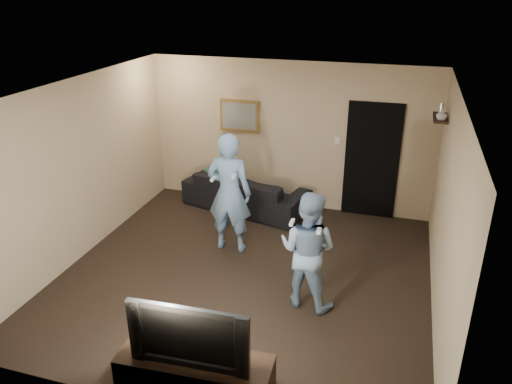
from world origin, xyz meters
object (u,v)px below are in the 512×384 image
(television, at_px, (193,330))
(wii_player_left, at_px, (229,193))
(wii_player_right, at_px, (308,250))
(tv_console, at_px, (196,380))
(sofa, at_px, (246,192))

(television, bearing_deg, wii_player_left, 100.33)
(wii_player_right, bearing_deg, tv_console, -110.17)
(tv_console, xyz_separation_m, wii_player_left, (-0.70, 2.96, 0.67))
(sofa, distance_m, television, 4.51)
(sofa, relative_size, wii_player_left, 1.21)
(sofa, xyz_separation_m, tv_console, (0.91, -4.39, -0.08))
(television, relative_size, wii_player_left, 0.63)
(tv_console, xyz_separation_m, television, (-0.00, 0.00, 0.60))
(sofa, relative_size, television, 1.93)
(television, relative_size, wii_player_right, 0.75)
(sofa, bearing_deg, television, 115.07)
(sofa, height_order, wii_player_left, wii_player_left)
(television, bearing_deg, wii_player_right, 66.88)
(wii_player_left, bearing_deg, wii_player_right, -36.94)
(tv_console, distance_m, television, 0.60)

